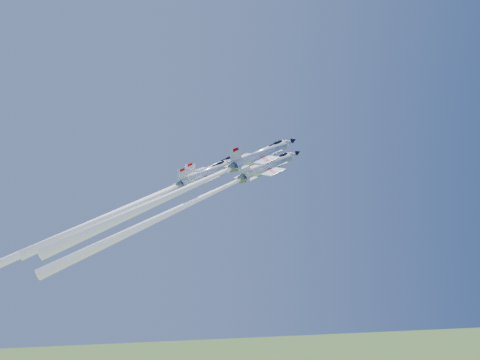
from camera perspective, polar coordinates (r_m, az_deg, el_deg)
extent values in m
cylinder|color=white|center=(113.86, 2.90, 1.40)|extent=(6.42, 6.49, 12.80)
cone|color=white|center=(118.42, 5.63, 2.68)|extent=(3.33, 3.25, 3.27)
cone|color=black|center=(119.52, 6.24, 2.96)|extent=(1.68, 1.64, 1.64)
cone|color=slate|center=(109.96, 0.18, 0.12)|extent=(2.98, 2.89, 2.20)
ellipsoid|color=black|center=(116.57, 4.62, 2.59)|extent=(3.46, 2.47, 2.35)
cube|color=black|center=(115.53, 4.01, 2.44)|extent=(1.18, 0.69, 0.79)
cube|color=white|center=(113.20, 2.44, 1.04)|extent=(8.15, 10.79, 3.40)
cube|color=white|center=(116.38, 3.40, 1.78)|extent=(3.56, 2.48, 1.68)
cube|color=white|center=(114.35, 4.27, 1.67)|extent=(3.56, 2.48, 1.68)
cube|color=white|center=(110.54, 0.60, 0.26)|extent=(4.32, 5.88, 1.81)
cube|color=white|center=(110.20, 0.52, 1.17)|extent=(3.20, 2.04, 3.96)
cube|color=red|center=(109.98, 0.47, 1.94)|extent=(1.35, 0.81, 1.07)
cube|color=black|center=(114.15, 3.01, 0.93)|extent=(9.41, 4.36, 4.46)
sphere|color=white|center=(109.82, 0.08, 0.07)|extent=(1.16, 1.13, 1.06)
cone|color=white|center=(100.10, -9.43, -4.39)|extent=(15.25, 15.74, 40.37)
cylinder|color=white|center=(114.66, -2.93, 1.14)|extent=(6.10, 6.17, 12.17)
cone|color=white|center=(118.43, -0.14, 2.38)|extent=(3.16, 3.09, 3.11)
cone|color=black|center=(119.35, 0.48, 2.65)|extent=(1.59, 1.56, 1.56)
cone|color=slate|center=(111.49, -5.66, -0.07)|extent=(2.83, 2.75, 2.09)
ellipsoid|color=black|center=(116.88, -1.18, 2.28)|extent=(3.29, 2.35, 2.23)
cube|color=black|center=(116.01, -1.80, 2.14)|extent=(1.12, 0.65, 0.75)
cube|color=white|center=(114.13, -3.39, 0.80)|extent=(7.75, 10.26, 3.24)
cube|color=white|center=(116.94, -2.34, 1.51)|extent=(3.39, 2.36, 1.59)
cube|color=white|center=(114.86, -1.62, 1.40)|extent=(3.39, 2.36, 1.59)
cube|color=white|center=(111.96, -5.24, 0.06)|extent=(4.11, 5.59, 1.73)
cube|color=white|center=(111.65, -5.34, 0.92)|extent=(3.04, 1.94, 3.77)
cube|color=red|center=(111.44, -5.39, 1.63)|extent=(1.29, 0.77, 1.02)
cube|color=black|center=(114.92, -2.81, 0.70)|extent=(8.95, 4.14, 4.24)
sphere|color=white|center=(111.38, -5.77, -0.12)|extent=(1.10, 1.07, 1.01)
cone|color=white|center=(102.09, -18.49, -5.71)|extent=(18.57, 19.24, 50.95)
cylinder|color=white|center=(102.98, 2.16, 2.66)|extent=(6.24, 6.31, 12.45)
cone|color=white|center=(107.41, 5.12, 3.98)|extent=(3.24, 3.16, 3.18)
cone|color=black|center=(108.49, 5.78, 4.28)|extent=(1.63, 1.59, 1.59)
cone|color=slate|center=(99.22, -0.80, 1.32)|extent=(2.90, 2.81, 2.14)
ellipsoid|color=black|center=(105.63, 4.02, 3.90)|extent=(3.36, 2.41, 2.28)
cube|color=black|center=(104.62, 3.37, 3.76)|extent=(1.15, 0.67, 0.77)
cube|color=white|center=(102.34, 1.66, 2.28)|extent=(7.93, 10.50, 3.31)
cube|color=white|center=(105.44, 2.71, 3.04)|extent=(3.47, 2.41, 1.63)
cube|color=white|center=(103.44, 3.63, 2.94)|extent=(3.47, 2.41, 1.63)
cube|color=white|center=(99.77, -0.34, 1.47)|extent=(4.21, 5.72, 1.77)
cube|color=white|center=(99.48, -0.44, 2.46)|extent=(3.11, 1.98, 3.85)
cube|color=red|center=(99.30, -0.49, 3.28)|extent=(1.32, 0.79, 1.05)
cube|color=black|center=(103.24, 2.28, 2.16)|extent=(9.15, 4.24, 4.33)
sphere|color=white|center=(99.08, -0.92, 1.27)|extent=(1.13, 1.10, 1.04)
cone|color=white|center=(90.83, -9.94, -2.80)|extent=(13.31, 13.73, 34.59)
cylinder|color=white|center=(105.38, -3.82, 0.62)|extent=(5.38, 5.43, 10.72)
cone|color=white|center=(108.59, -1.12, 1.82)|extent=(2.79, 2.72, 2.74)
cone|color=black|center=(109.38, -0.51, 2.09)|extent=(1.40, 1.37, 1.37)
cone|color=slate|center=(102.68, -6.46, -0.56)|extent=(2.49, 2.42, 1.84)
ellipsoid|color=black|center=(107.26, -2.13, 1.72)|extent=(2.90, 2.07, 1.96)
cube|color=black|center=(106.52, -2.73, 1.58)|extent=(0.99, 0.58, 0.66)
cube|color=white|center=(104.93, -4.26, 0.29)|extent=(6.83, 9.04, 2.85)
cube|color=white|center=(107.37, -3.24, 0.98)|extent=(2.98, 2.08, 1.40)
cube|color=white|center=(105.51, -2.56, 0.87)|extent=(2.98, 2.08, 1.40)
cube|color=white|center=(103.08, -6.05, -0.43)|extent=(3.62, 4.92, 1.52)
cube|color=white|center=(102.80, -6.15, 0.39)|extent=(2.68, 1.70, 3.32)
cube|color=red|center=(102.60, -6.20, 1.07)|extent=(1.13, 0.68, 0.90)
cube|color=black|center=(105.61, -3.71, 0.20)|extent=(7.88, 3.65, 3.73)
sphere|color=white|center=(102.58, -6.56, -0.60)|extent=(0.97, 0.94, 0.89)
cone|color=white|center=(96.94, -14.03, -3.91)|extent=(11.17, 11.51, 28.88)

